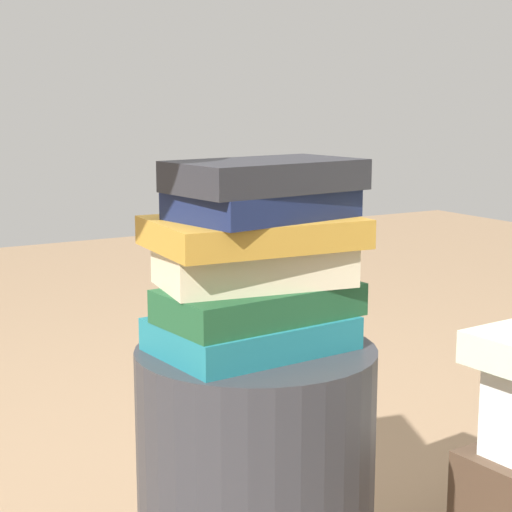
{
  "coord_description": "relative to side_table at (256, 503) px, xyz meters",
  "views": [
    {
      "loc": [
        0.64,
        1.08,
        0.87
      ],
      "look_at": [
        0.0,
        0.0,
        0.64
      ],
      "focal_mm": 60.92,
      "sensor_mm": 36.0,
      "label": 1
    }
  ],
  "objects": [
    {
      "name": "book_cream",
      "position": [
        -0.0,
        -0.01,
        0.38
      ],
      "size": [
        0.29,
        0.19,
        0.06
      ],
      "primitive_type": "cube",
      "rotation": [
        0.0,
        0.0,
        -0.15
      ],
      "color": "beige",
      "rests_on": "book_forest"
    },
    {
      "name": "side_table",
      "position": [
        0.0,
        0.0,
        0.0
      ],
      "size": [
        0.37,
        0.37,
        0.5
      ],
      "primitive_type": "cylinder",
      "color": "#333338",
      "rests_on": "ground_plane"
    },
    {
      "name": "book_teal",
      "position": [
        0.01,
        -0.0,
        0.27
      ],
      "size": [
        0.29,
        0.21,
        0.05
      ],
      "primitive_type": "cube",
      "rotation": [
        0.0,
        0.0,
        0.08
      ],
      "color": "#1E727F",
      "rests_on": "side_table"
    },
    {
      "name": "book_navy",
      "position": [
        -0.01,
        -0.0,
        0.47
      ],
      "size": [
        0.28,
        0.21,
        0.04
      ],
      "primitive_type": "cube",
      "rotation": [
        0.0,
        0.0,
        0.17
      ],
      "color": "#19234C",
      "rests_on": "book_ochre"
    },
    {
      "name": "book_forest",
      "position": [
        0.0,
        0.01,
        0.32
      ],
      "size": [
        0.3,
        0.18,
        0.05
      ],
      "primitive_type": "cube",
      "rotation": [
        0.0,
        0.0,
        0.09
      ],
      "color": "#1E512D",
      "rests_on": "book_teal"
    },
    {
      "name": "book_ochre",
      "position": [
        -0.0,
        -0.01,
        0.43
      ],
      "size": [
        0.31,
        0.22,
        0.04
      ],
      "primitive_type": "cube",
      "rotation": [
        0.0,
        0.0,
        -0.07
      ],
      "color": "#B7842D",
      "rests_on": "book_cream"
    },
    {
      "name": "book_charcoal",
      "position": [
        -0.01,
        0.01,
        0.51
      ],
      "size": [
        0.29,
        0.19,
        0.04
      ],
      "primitive_type": "cube",
      "rotation": [
        0.0,
        0.0,
        0.12
      ],
      "color": "#28282D",
      "rests_on": "book_navy"
    }
  ]
}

